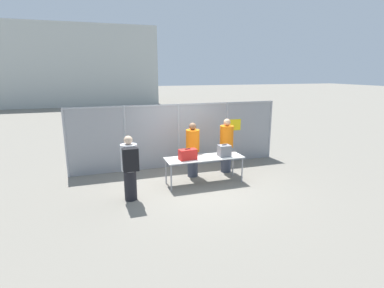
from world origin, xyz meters
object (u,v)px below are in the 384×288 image
suitcase_red (188,154)px  utility_trailer (215,139)px  inspection_table (204,159)px  suitcase_grey (224,151)px  traveler_hooded (130,166)px  security_worker_near (193,149)px  security_worker_far (226,145)px

suitcase_red → utility_trailer: suitcase_red is taller
inspection_table → suitcase_red: (-0.52, -0.06, 0.20)m
suitcase_grey → traveler_hooded: bearing=-169.7°
suitcase_red → security_worker_near: 0.84m
suitcase_red → security_worker_near: bearing=62.2°
utility_trailer → inspection_table: bearing=-117.0°
suitcase_red → security_worker_far: (1.55, 0.81, -0.03)m
suitcase_red → utility_trailer: (2.44, 3.83, -0.53)m
traveler_hooded → utility_trailer: (4.10, 4.33, -0.51)m
inspection_table → suitcase_grey: 0.63m
inspection_table → security_worker_near: size_ratio=1.34×
security_worker_near → suitcase_grey: bearing=150.0°
traveler_hooded → security_worker_near: (2.05, 1.24, -0.04)m
security_worker_near → security_worker_far: size_ratio=0.97×
utility_trailer → suitcase_red: bearing=-122.5°
security_worker_far → utility_trailer: (0.88, 3.02, -0.50)m
traveler_hooded → security_worker_far: size_ratio=0.96×
inspection_table → suitcase_red: 0.56m
suitcase_red → suitcase_grey: suitcase_grey is taller
inspection_table → security_worker_near: 0.71m
inspection_table → suitcase_grey: size_ratio=6.48×
suitcase_grey → suitcase_red: bearing=-179.8°
inspection_table → utility_trailer: (1.92, 3.77, -0.33)m
security_worker_far → suitcase_grey: bearing=64.7°
inspection_table → security_worker_far: 1.29m
traveler_hooded → security_worker_near: bearing=30.0°
suitcase_grey → security_worker_near: (-0.72, 0.74, -0.07)m
inspection_table → traveler_hooded: traveler_hooded is taller
suitcase_grey → utility_trailer: (1.33, 3.83, -0.54)m
security_worker_near → utility_trailer: (2.05, 3.09, -0.47)m
suitcase_red → security_worker_near: security_worker_near is taller
security_worker_far → traveler_hooded: bearing=25.7°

